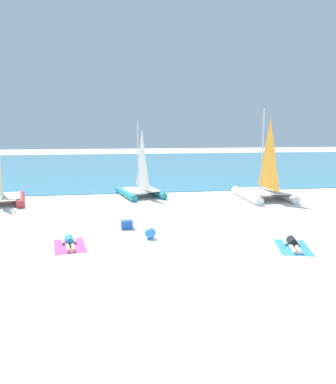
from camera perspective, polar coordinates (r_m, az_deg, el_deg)
The scene contains 11 objects.
ground_plane at distance 22.93m, azimuth -1.76°, elevation -1.12°, with size 120.00×120.00×0.00m, color white.
ocean_water at distance 44.94m, azimuth -5.42°, elevation 4.15°, with size 120.00×40.00×0.05m, color teal.
sailboat_red at distance 23.41m, azimuth -24.05°, elevation 0.07°, with size 3.11×4.15×4.88m.
sailboat_white at distance 23.67m, azimuth 14.53°, elevation 0.93°, with size 2.71×4.23×5.51m.
sailboat_teal at distance 23.87m, azimuth -4.21°, elevation 1.02°, with size 3.10×4.09×4.77m.
towel_left at distance 14.39m, azimuth -14.78°, elevation -7.94°, with size 1.10×1.90×0.01m, color #D84C99.
sunbather_left at distance 14.42m, azimuth -14.82°, elevation -7.39°, with size 0.66×1.57×0.30m.
towel_right at distance 14.49m, azimuth 18.53°, elevation -8.00°, with size 1.10×1.90×0.01m, color #338CD8.
sunbather_right at distance 14.52m, azimuth 18.51°, elevation -7.45°, with size 0.81×1.55×0.30m.
beach_ball at distance 14.75m, azimuth -2.72°, elevation -6.32°, with size 0.44×0.44×0.44m, color #337FE5.
cooler_box at distance 16.31m, azimuth -6.30°, elevation -4.96°, with size 0.50×0.36×0.36m, color blue.
Camera 1 is at (-2.86, -12.35, 4.26)m, focal length 34.94 mm.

